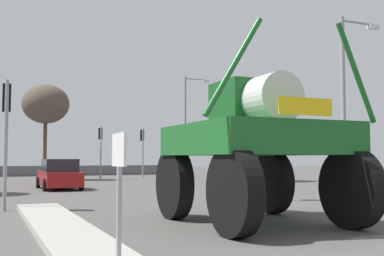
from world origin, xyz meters
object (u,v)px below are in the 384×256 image
(streetlight_near_right, at_px, (347,95))
(traffic_signal_near_right, at_px, (257,129))
(traffic_signal_near_left, at_px, (6,115))
(traffic_signal_far_right, at_px, (100,141))
(sedan_ahead, at_px, (59,175))
(bare_tree_right, at_px, (235,107))
(oversize_sprayer, at_px, (255,144))
(traffic_signal_far_left, at_px, (142,142))
(bare_tree_far_center, at_px, (46,104))
(streetlight_far_right, at_px, (187,121))
(lane_arrow_sign, at_px, (119,174))

(streetlight_near_right, bearing_deg, traffic_signal_near_right, 171.74)
(traffic_signal_near_left, height_order, streetlight_near_right, streetlight_near_right)
(traffic_signal_far_right, distance_m, streetlight_near_right, 21.04)
(sedan_ahead, height_order, bare_tree_right, bare_tree_right)
(oversize_sprayer, bearing_deg, traffic_signal_near_left, 44.98)
(traffic_signal_far_left, distance_m, bare_tree_far_center, 7.63)
(traffic_signal_near_right, xyz_separation_m, bare_tree_right, (6.34, 13.29, 2.41))
(traffic_signal_far_left, xyz_separation_m, streetlight_far_right, (2.73, -2.40, 1.50))
(traffic_signal_far_right, height_order, bare_tree_right, bare_tree_right)
(sedan_ahead, distance_m, bare_tree_far_center, 11.90)
(oversize_sprayer, xyz_separation_m, sedan_ahead, (-2.50, 14.89, -1.20))
(traffic_signal_near_left, xyz_separation_m, traffic_signal_near_right, (8.74, 0.00, -0.22))
(sedan_ahead, distance_m, traffic_signal_near_left, 10.12)
(traffic_signal_near_left, xyz_separation_m, streetlight_near_right, (12.57, -0.55, 1.20))
(oversize_sprayer, relative_size, bare_tree_far_center, 0.73)
(traffic_signal_near_left, distance_m, bare_tree_right, 20.22)
(traffic_signal_far_left, relative_size, traffic_signal_far_right, 0.98)
(traffic_signal_near_left, height_order, bare_tree_right, bare_tree_right)
(traffic_signal_near_left, height_order, traffic_signal_near_right, traffic_signal_near_left)
(oversize_sprayer, xyz_separation_m, bare_tree_far_center, (-2.00, 25.79, 3.54))
(traffic_signal_far_left, bearing_deg, bare_tree_far_center, 175.39)
(oversize_sprayer, relative_size, streetlight_near_right, 0.70)
(traffic_signal_near_left, bearing_deg, traffic_signal_far_right, 69.74)
(traffic_signal_far_left, bearing_deg, sedan_ahead, -126.42)
(bare_tree_far_center, bearing_deg, oversize_sprayer, -85.56)
(lane_arrow_sign, height_order, streetlight_far_right, streetlight_far_right)
(traffic_signal_far_left, height_order, traffic_signal_far_right, traffic_signal_far_right)
(lane_arrow_sign, distance_m, sedan_ahead, 18.82)
(streetlight_near_right, height_order, bare_tree_right, streetlight_near_right)
(lane_arrow_sign, xyz_separation_m, streetlight_far_right, (12.22, 26.64, 2.96))
(sedan_ahead, height_order, traffic_signal_far_right, traffic_signal_far_right)
(traffic_signal_far_right, bearing_deg, bare_tree_right, -39.82)
(oversize_sprayer, relative_size, streetlight_far_right, 0.65)
(oversize_sprayer, height_order, traffic_signal_near_right, oversize_sprayer)
(sedan_ahead, xyz_separation_m, streetlight_near_right, (9.65, -10.00, 3.34))
(streetlight_near_right, bearing_deg, streetlight_far_right, 87.76)
(traffic_signal_far_left, relative_size, streetlight_far_right, 0.50)
(traffic_signal_near_right, xyz_separation_m, traffic_signal_far_left, (1.80, 19.78, 0.17))
(traffic_signal_near_right, relative_size, streetlight_near_right, 0.50)
(lane_arrow_sign, relative_size, traffic_signal_near_right, 0.48)
(traffic_signal_near_left, distance_m, traffic_signal_near_right, 8.75)
(sedan_ahead, bearing_deg, traffic_signal_far_left, -37.27)
(traffic_signal_far_left, relative_size, bare_tree_far_center, 0.56)
(lane_arrow_sign, xyz_separation_m, bare_tree_far_center, (2.37, 29.62, 4.10))
(traffic_signal_far_right, xyz_separation_m, bare_tree_far_center, (-3.89, 0.58, 2.60))
(oversize_sprayer, relative_size, traffic_signal_near_right, 1.39)
(streetlight_near_right, xyz_separation_m, streetlight_far_right, (0.70, 17.93, 0.25))
(oversize_sprayer, xyz_separation_m, traffic_signal_near_left, (-5.42, 5.44, 0.94))
(traffic_signal_far_left, bearing_deg, traffic_signal_far_right, -179.98)
(streetlight_far_right, bearing_deg, oversize_sprayer, -108.99)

